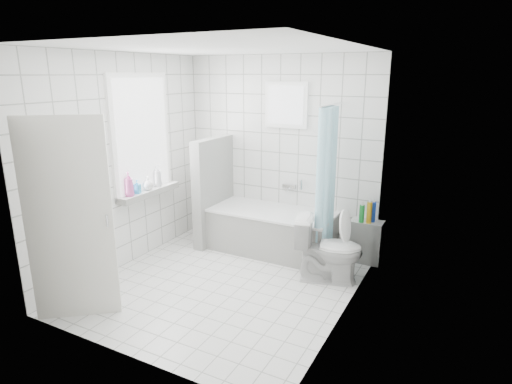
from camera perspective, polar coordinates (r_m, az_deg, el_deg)
The scene contains 19 objects.
ground at distance 5.08m, azimuth -4.30°, elevation -12.09°, with size 3.00×3.00×0.00m, color white.
ceiling at distance 4.51m, azimuth -5.00°, elevation 18.61°, with size 3.00×3.00×0.00m, color white.
wall_back at distance 5.92m, azimuth 3.15°, elevation 5.27°, with size 2.80×0.02×2.60m, color white.
wall_front at distance 3.50m, azimuth -17.80°, elevation -2.77°, with size 2.80×0.02×2.60m, color white.
wall_left at distance 5.49m, azimuth -17.12°, elevation 3.78°, with size 0.02×3.00×2.60m, color white.
wall_right at distance 4.08m, azimuth 12.29°, elevation 0.18°, with size 0.02×3.00×2.60m, color white.
window_left at distance 5.62m, azimuth -14.89°, elevation 7.32°, with size 0.01×0.90×1.40m, color white.
window_back at distance 5.76m, azimuth 3.98°, elevation 11.49°, with size 0.50×0.01×0.50m, color white.
window_sill at distance 5.74m, azimuth -14.05°, elevation -0.02°, with size 0.18×1.02×0.08m, color white.
door at distance 4.43m, azimuth -23.62°, elevation -3.60°, with size 0.04×0.80×2.00m, color silver.
bathtub at distance 5.83m, azimuth 2.13°, elevation -5.18°, with size 1.66×0.77×0.58m.
partition_wall at distance 6.07m, azimuth -5.69°, elevation 0.15°, with size 0.15×0.85×1.50m, color white.
tiled_ledge at distance 5.70m, azimuth 14.46°, elevation -6.38°, with size 0.40×0.24×0.55m, color white.
toilet at distance 5.06m, azimuth 9.66°, elevation -7.52°, with size 0.44×0.77×0.78m, color white.
curtain_rod at distance 5.16m, azimuth 10.11°, elevation 11.37°, with size 0.02×0.02×0.80m, color silver.
shower_curtain at distance 5.18m, azimuth 9.19°, elevation 1.32°, with size 0.14×0.48×1.78m, color #47B6D2, non-canonical shape.
tub_faucet at distance 5.91m, azimuth 4.46°, elevation 0.77°, with size 0.18×0.06×0.06m, color silver.
sill_bottles at distance 5.62m, azimuth -14.76°, elevation 1.38°, with size 0.19×0.68×0.31m.
ledge_bottles at distance 5.51m, azimuth 14.74°, elevation -2.69°, with size 0.18×0.15×0.27m.
Camera 1 is at (2.41, -3.80, 2.36)m, focal length 30.00 mm.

